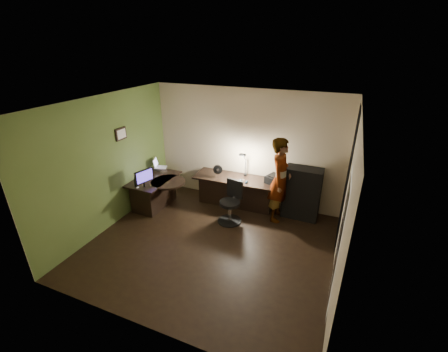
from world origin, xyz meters
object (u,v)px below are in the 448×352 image
at_px(person, 280,180).
at_px(monitor, 144,181).
at_px(desk_left, 155,192).
at_px(desk_right, 235,192).
at_px(cabinet, 302,193).
at_px(office_chair, 230,203).

bearing_deg(person, monitor, 112.40).
xyz_separation_m(desk_left, desk_right, (1.72, 0.75, 0.00)).
bearing_deg(desk_left, person, 12.78).
bearing_deg(monitor, desk_left, 114.06).
bearing_deg(monitor, cabinet, 38.68).
height_order(office_chair, person, person).
bearing_deg(office_chair, desk_right, 111.34).
height_order(desk_right, office_chair, office_chair).
distance_m(desk_left, office_chair, 1.87).
relative_size(desk_left, person, 0.67).
bearing_deg(cabinet, desk_right, -175.50).
relative_size(monitor, person, 0.24).
xyz_separation_m(desk_left, cabinet, (3.24, 0.84, 0.23)).
relative_size(cabinet, monitor, 2.59).
bearing_deg(monitor, office_chair, 31.30).
distance_m(monitor, office_chair, 1.92).
relative_size(cabinet, person, 0.63).
distance_m(cabinet, person, 0.62).
bearing_deg(desk_right, monitor, -146.41).
distance_m(cabinet, office_chair, 1.59).
bearing_deg(desk_left, cabinet, 15.47).
height_order(cabinet, monitor, cabinet).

